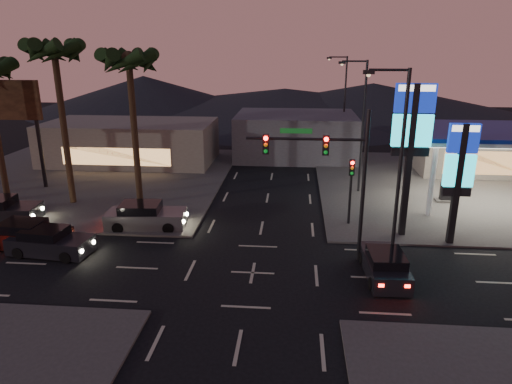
# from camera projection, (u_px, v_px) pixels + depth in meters

# --- Properties ---
(ground) EXTENTS (140.00, 140.00, 0.00)m
(ground) POSITION_uv_depth(u_px,v_px,m) (253.00, 273.00, 23.02)
(ground) COLOR black
(ground) RESTS_ON ground
(corner_lot_ne) EXTENTS (24.00, 24.00, 0.12)m
(corner_lot_ne) POSITION_uv_depth(u_px,v_px,m) (468.00, 187.00, 36.87)
(corner_lot_ne) COLOR #47443F
(corner_lot_ne) RESTS_ON ground
(corner_lot_nw) EXTENTS (24.00, 24.00, 0.12)m
(corner_lot_nw) POSITION_uv_depth(u_px,v_px,m) (86.00, 178.00, 39.50)
(corner_lot_nw) COLOR #47443F
(corner_lot_nw) RESTS_ON ground
(gas_station) EXTENTS (12.20, 8.20, 5.47)m
(gas_station) POSITION_uv_depth(u_px,v_px,m) (498.00, 135.00, 31.54)
(gas_station) COLOR silver
(gas_station) RESTS_ON ground
(convenience_store) EXTENTS (10.00, 6.00, 4.00)m
(convenience_store) POSITION_uv_depth(u_px,v_px,m) (474.00, 151.00, 40.86)
(convenience_store) COLOR #726B5B
(convenience_store) RESTS_ON ground
(pylon_sign_tall) EXTENTS (2.20, 0.35, 9.00)m
(pylon_sign_tall) POSITION_uv_depth(u_px,v_px,m) (412.00, 131.00, 25.59)
(pylon_sign_tall) COLOR black
(pylon_sign_tall) RESTS_ON ground
(pylon_sign_short) EXTENTS (1.60, 0.35, 7.00)m
(pylon_sign_short) POSITION_uv_depth(u_px,v_px,m) (460.00, 166.00, 24.97)
(pylon_sign_short) COLOR black
(pylon_sign_short) RESTS_ON ground
(traffic_signal_mast) EXTENTS (6.10, 0.39, 8.00)m
(traffic_signal_mast) POSITION_uv_depth(u_px,v_px,m) (330.00, 164.00, 23.01)
(traffic_signal_mast) COLOR black
(traffic_signal_mast) RESTS_ON ground
(pedestal_signal) EXTENTS (0.32, 0.39, 4.30)m
(pedestal_signal) POSITION_uv_depth(u_px,v_px,m) (351.00, 181.00, 28.30)
(pedestal_signal) COLOR black
(pedestal_signal) RESTS_ON ground
(streetlight_near) EXTENTS (2.14, 0.25, 10.00)m
(streetlight_near) POSITION_uv_depth(u_px,v_px,m) (396.00, 161.00, 21.67)
(streetlight_near) COLOR black
(streetlight_near) RESTS_ON ground
(streetlight_mid) EXTENTS (2.14, 0.25, 10.00)m
(streetlight_mid) POSITION_uv_depth(u_px,v_px,m) (361.00, 119.00, 34.01)
(streetlight_mid) COLOR black
(streetlight_mid) RESTS_ON ground
(streetlight_far) EXTENTS (2.14, 0.25, 10.00)m
(streetlight_far) POSITION_uv_depth(u_px,v_px,m) (343.00, 99.00, 47.29)
(streetlight_far) COLOR black
(streetlight_far) RESTS_ON ground
(palm_a) EXTENTS (4.41, 4.41, 10.86)m
(palm_a) POSITION_uv_depth(u_px,v_px,m) (129.00, 70.00, 29.91)
(palm_a) COLOR black
(palm_a) RESTS_ON ground
(palm_b) EXTENTS (4.41, 4.41, 11.46)m
(palm_b) POSITION_uv_depth(u_px,v_px,m) (55.00, 61.00, 30.16)
(palm_b) COLOR black
(palm_b) RESTS_ON ground
(billboard) EXTENTS (6.00, 0.30, 8.50)m
(billboard) POSITION_uv_depth(u_px,v_px,m) (4.00, 109.00, 35.12)
(billboard) COLOR black
(billboard) RESTS_ON ground
(building_far_west) EXTENTS (16.00, 8.00, 4.00)m
(building_far_west) POSITION_uv_depth(u_px,v_px,m) (131.00, 142.00, 44.44)
(building_far_west) COLOR #726B5B
(building_far_west) RESTS_ON ground
(building_far_mid) EXTENTS (12.00, 9.00, 4.40)m
(building_far_mid) POSITION_uv_depth(u_px,v_px,m) (296.00, 135.00, 46.86)
(building_far_mid) COLOR #4C4C51
(building_far_mid) RESTS_ON ground
(hill_left) EXTENTS (40.00, 40.00, 6.00)m
(hill_left) POSITION_uv_depth(u_px,v_px,m) (144.00, 93.00, 81.11)
(hill_left) COLOR black
(hill_left) RESTS_ON ground
(hill_right) EXTENTS (50.00, 50.00, 5.00)m
(hill_right) POSITION_uv_depth(u_px,v_px,m) (373.00, 98.00, 77.97)
(hill_right) COLOR black
(hill_right) RESTS_ON ground
(hill_center) EXTENTS (60.00, 60.00, 4.00)m
(hill_center) POSITION_uv_depth(u_px,v_px,m) (285.00, 100.00, 79.35)
(hill_center) COLOR black
(hill_center) RESTS_ON ground
(car_lane_a_front) EXTENTS (4.67, 2.29, 1.48)m
(car_lane_a_front) POSITION_uv_depth(u_px,v_px,m) (49.00, 242.00, 24.94)
(car_lane_a_front) COLOR black
(car_lane_a_front) RESTS_ON ground
(car_lane_a_mid) EXTENTS (4.77, 2.22, 1.52)m
(car_lane_a_mid) POSITION_uv_depth(u_px,v_px,m) (27.00, 235.00, 25.81)
(car_lane_a_mid) COLOR black
(car_lane_a_mid) RESTS_ON ground
(car_lane_b_front) EXTENTS (5.10, 2.42, 1.62)m
(car_lane_b_front) POSITION_uv_depth(u_px,v_px,m) (145.00, 217.00, 28.53)
(car_lane_b_front) COLOR #58585B
(car_lane_b_front) RESTS_ON ground
(suv_station) EXTENTS (1.98, 4.35, 1.43)m
(suv_station) POSITION_uv_depth(u_px,v_px,m) (384.00, 265.00, 22.38)
(suv_station) COLOR black
(suv_station) RESTS_ON ground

